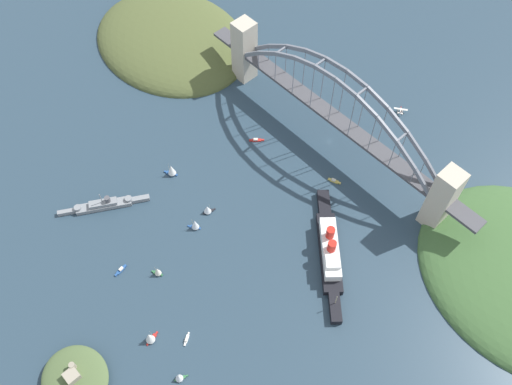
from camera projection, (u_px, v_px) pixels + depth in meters
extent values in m
plane|color=#283D4C|center=(329.00, 141.00, 432.42)|extent=(1400.00, 1400.00, 0.00)
cube|color=#BCB29E|center=(441.00, 199.00, 369.26)|extent=(15.07, 15.91, 56.03)
cube|color=#BCB29E|center=(244.00, 51.00, 448.75)|extent=(15.07, 15.91, 56.03)
cube|color=#47474C|center=(333.00, 117.00, 408.38)|extent=(182.94, 12.57, 2.40)
cube|color=#47474C|center=(466.00, 216.00, 360.80)|extent=(24.00, 12.57, 2.40)
cube|color=#47474C|center=(229.00, 38.00, 455.97)|extent=(24.00, 12.57, 2.40)
cube|color=slate|center=(434.00, 175.00, 369.60)|extent=(21.07, 1.80, 18.01)
cube|color=slate|center=(417.00, 146.00, 365.71)|extent=(20.76, 1.80, 14.78)
cube|color=slate|center=(398.00, 120.00, 364.71)|extent=(20.37, 1.80, 11.54)
cube|color=slate|center=(377.00, 98.00, 366.59)|extent=(19.89, 1.80, 8.26)
cube|color=slate|center=(357.00, 79.00, 371.35)|extent=(19.34, 1.80, 4.91)
cube|color=slate|center=(336.00, 65.00, 379.00)|extent=(19.34, 1.80, 4.91)
cube|color=slate|center=(316.00, 54.00, 389.53)|extent=(19.89, 1.80, 8.26)
cube|color=slate|center=(296.00, 48.00, 402.94)|extent=(20.37, 1.80, 11.54)
cube|color=slate|center=(278.00, 46.00, 419.24)|extent=(20.76, 1.80, 14.78)
cube|color=slate|center=(261.00, 48.00, 438.42)|extent=(21.07, 1.80, 18.01)
cube|color=slate|center=(424.00, 185.00, 365.37)|extent=(21.07, 1.80, 18.01)
cube|color=slate|center=(406.00, 156.00, 361.48)|extent=(20.76, 1.80, 14.78)
cube|color=slate|center=(387.00, 129.00, 360.47)|extent=(20.37, 1.80, 11.54)
cube|color=slate|center=(366.00, 106.00, 362.35)|extent=(19.89, 1.80, 8.26)
cube|color=slate|center=(346.00, 87.00, 367.11)|extent=(19.34, 1.80, 4.91)
cube|color=slate|center=(325.00, 73.00, 374.76)|extent=(19.34, 1.80, 4.91)
cube|color=slate|center=(305.00, 62.00, 385.29)|extent=(19.89, 1.80, 8.26)
cube|color=slate|center=(285.00, 56.00, 398.71)|extent=(20.37, 1.80, 11.54)
cube|color=slate|center=(267.00, 53.00, 415.00)|extent=(20.76, 1.80, 14.78)
cube|color=slate|center=(250.00, 54.00, 434.19)|extent=(21.07, 1.80, 18.01)
cube|color=slate|center=(437.00, 195.00, 370.15)|extent=(1.40, 11.31, 1.40)
cube|color=slate|center=(402.00, 137.00, 362.37)|extent=(1.40, 11.31, 1.40)
cube|color=slate|center=(362.00, 92.00, 366.13)|extent=(1.40, 11.31, 1.40)
cube|color=slate|center=(320.00, 62.00, 381.42)|extent=(1.40, 11.31, 1.40)
cube|color=slate|center=(281.00, 50.00, 408.25)|extent=(1.40, 11.31, 1.40)
cube|color=slate|center=(247.00, 52.00, 446.62)|extent=(1.40, 11.31, 1.40)
cylinder|color=slate|center=(423.00, 166.00, 372.93)|extent=(0.56, 0.56, 14.33)
cylinder|color=slate|center=(413.00, 176.00, 368.69)|extent=(0.56, 0.56, 14.33)
cylinder|color=slate|center=(403.00, 145.00, 375.52)|extent=(0.56, 0.56, 26.40)
cylinder|color=slate|center=(392.00, 154.00, 371.29)|extent=(0.56, 0.56, 26.40)
cylinder|color=slate|center=(383.00, 125.00, 379.57)|extent=(0.56, 0.56, 35.03)
cylinder|color=slate|center=(372.00, 134.00, 375.33)|extent=(0.56, 0.56, 35.03)
cylinder|color=slate|center=(362.00, 108.00, 385.05)|extent=(0.56, 0.56, 40.21)
cylinder|color=slate|center=(352.00, 116.00, 380.81)|extent=(0.56, 0.56, 40.21)
cylinder|color=slate|center=(342.00, 92.00, 391.97)|extent=(0.56, 0.56, 41.93)
cylinder|color=slate|center=(332.00, 100.00, 387.74)|extent=(0.56, 0.56, 41.93)
cylinder|color=slate|center=(323.00, 79.00, 400.34)|extent=(0.56, 0.56, 40.21)
cylinder|color=slate|center=(312.00, 87.00, 396.11)|extent=(0.56, 0.56, 40.21)
cylinder|color=slate|center=(304.00, 68.00, 410.15)|extent=(0.56, 0.56, 35.03)
cylinder|color=slate|center=(293.00, 76.00, 405.92)|extent=(0.56, 0.56, 35.03)
cylinder|color=slate|center=(286.00, 60.00, 421.40)|extent=(0.56, 0.56, 26.40)
cylinder|color=slate|center=(275.00, 67.00, 417.17)|extent=(0.56, 0.56, 26.40)
cylinder|color=slate|center=(269.00, 53.00, 434.10)|extent=(0.56, 0.56, 14.33)
cylinder|color=slate|center=(258.00, 60.00, 429.86)|extent=(0.56, 0.56, 14.33)
ellipsoid|color=#4C562D|center=(172.00, 41.00, 495.85)|extent=(154.24, 123.98, 30.33)
ellipsoid|color=#756B5B|center=(225.00, 43.00, 494.68)|extent=(53.98, 37.19, 16.68)
cube|color=black|center=(329.00, 253.00, 375.20)|extent=(53.48, 49.70, 5.42)
cube|color=black|center=(335.00, 308.00, 353.20)|extent=(19.69, 18.66, 5.42)
cube|color=black|center=(324.00, 203.00, 397.21)|extent=(20.64, 19.72, 5.42)
cube|color=white|center=(330.00, 249.00, 370.05)|extent=(40.97, 38.24, 6.90)
cube|color=white|center=(333.00, 262.00, 359.03)|extent=(13.86, 13.84, 3.20)
cylinder|color=red|center=(332.00, 246.00, 362.32)|extent=(5.82, 5.82, 8.64)
cylinder|color=red|center=(330.00, 233.00, 367.89)|extent=(5.82, 5.82, 8.64)
cylinder|color=tan|center=(336.00, 300.00, 348.13)|extent=(0.50, 0.50, 10.00)
cube|color=gray|center=(104.00, 205.00, 397.38)|extent=(26.52, 37.91, 3.44)
cube|color=gray|center=(67.00, 212.00, 394.27)|extent=(9.57, 13.07, 3.44)
cube|color=gray|center=(140.00, 199.00, 400.49)|extent=(10.13, 13.40, 3.44)
cube|color=gray|center=(103.00, 203.00, 394.72)|extent=(15.13, 20.07, 2.94)
cylinder|color=gray|center=(78.00, 208.00, 392.88)|extent=(5.08, 5.08, 2.20)
cylinder|color=gray|center=(128.00, 199.00, 397.16)|extent=(5.08, 5.08, 2.20)
cylinder|color=gray|center=(101.00, 198.00, 389.31)|extent=(0.60, 0.60, 10.00)
cylinder|color=#4C4C51|center=(107.00, 199.00, 392.12)|extent=(3.99, 3.99, 4.40)
ellipsoid|color=#4C6038|center=(75.00, 379.00, 327.01)|extent=(42.84, 38.97, 8.74)
cube|color=#9E937F|center=(72.00, 376.00, 322.06)|extent=(8.00, 8.00, 6.61)
cylinder|color=gray|center=(73.00, 366.00, 324.90)|extent=(3.60, 3.60, 7.27)
cylinder|color=#B7B7B2|center=(398.00, 112.00, 448.76)|extent=(3.62, 4.67, 0.90)
cylinder|color=#B7B7B2|center=(402.00, 112.00, 448.34)|extent=(3.62, 4.67, 0.90)
cylinder|color=maroon|center=(398.00, 111.00, 447.95)|extent=(0.14, 0.14, 1.05)
cylinder|color=maroon|center=(403.00, 112.00, 447.53)|extent=(0.14, 0.14, 1.05)
ellipsoid|color=silver|center=(401.00, 110.00, 446.81)|extent=(5.11, 6.65, 1.16)
cylinder|color=maroon|center=(401.00, 107.00, 448.57)|extent=(1.36, 1.29, 1.11)
cube|color=silver|center=(401.00, 109.00, 446.89)|extent=(10.15, 7.77, 0.20)
cube|color=silver|center=(400.00, 113.00, 445.00)|extent=(4.12, 3.32, 0.12)
cube|color=maroon|center=(401.00, 112.00, 443.98)|extent=(0.73, 0.97, 1.50)
cube|color=gold|center=(334.00, 181.00, 410.62)|extent=(6.56, 4.59, 1.04)
cube|color=gold|center=(339.00, 183.00, 409.66)|extent=(2.39, 2.05, 1.04)
cube|color=gold|center=(329.00, 179.00, 411.59)|extent=(2.49, 2.32, 1.04)
cube|color=beige|center=(334.00, 180.00, 409.86)|extent=(3.56, 3.02, 1.22)
cube|color=#2D6B3D|center=(181.00, 378.00, 331.12)|extent=(3.67, 5.57, 0.92)
cube|color=#2D6B3D|center=(187.00, 376.00, 331.84)|extent=(1.43, 1.94, 0.92)
cube|color=#2D6B3D|center=(176.00, 380.00, 330.40)|extent=(1.60, 2.00, 0.92)
cylinder|color=tan|center=(181.00, 376.00, 327.86)|extent=(0.16, 0.16, 7.10)
cone|color=white|center=(179.00, 377.00, 327.84)|extent=(6.18, 6.18, 5.68)
cube|color=black|center=(209.00, 211.00, 396.22)|extent=(3.95, 6.24, 0.77)
cube|color=black|center=(214.00, 209.00, 397.15)|extent=(1.58, 2.16, 0.77)
cube|color=black|center=(204.00, 213.00, 395.28)|extent=(1.78, 2.22, 0.77)
cylinder|color=tan|center=(210.00, 208.00, 392.56)|extent=(0.16, 0.16, 8.25)
cone|color=white|center=(207.00, 209.00, 392.50)|extent=(6.64, 6.64, 6.60)
cube|color=#2D6B3D|center=(157.00, 273.00, 369.14)|extent=(5.43, 4.12, 1.07)
cube|color=#2D6B3D|center=(153.00, 271.00, 369.84)|extent=(1.92, 1.62, 1.07)
cube|color=#2D6B3D|center=(161.00, 275.00, 368.43)|extent=(2.00, 1.81, 1.07)
cylinder|color=tan|center=(155.00, 270.00, 365.15)|extent=(0.16, 0.16, 8.69)
cone|color=silver|center=(157.00, 271.00, 365.20)|extent=(5.93, 5.93, 6.95)
cube|color=#234C8C|center=(194.00, 227.00, 388.95)|extent=(6.21, 5.25, 0.75)
cube|color=#234C8C|center=(189.00, 226.00, 389.46)|extent=(2.23, 1.99, 0.75)
cube|color=#234C8C|center=(199.00, 228.00, 388.44)|extent=(2.35, 2.18, 0.75)
cylinder|color=tan|center=(193.00, 223.00, 384.33)|extent=(0.16, 0.16, 10.46)
cone|color=white|center=(195.00, 224.00, 384.54)|extent=(7.34, 7.34, 8.37)
cube|color=silver|center=(187.00, 339.00, 344.32)|extent=(4.48, 5.54, 0.95)
cube|color=silver|center=(189.00, 334.00, 346.23)|extent=(1.83, 2.06, 0.95)
cube|color=silver|center=(185.00, 344.00, 342.41)|extent=(2.00, 2.18, 0.95)
cube|color=beige|center=(186.00, 340.00, 343.14)|extent=(2.71, 3.07, 1.03)
cube|color=#B2231E|center=(152.00, 338.00, 344.66)|extent=(3.97, 6.78, 0.74)
cube|color=#B2231E|center=(157.00, 333.00, 346.58)|extent=(1.62, 2.33, 0.74)
cube|color=#B2231E|center=(148.00, 344.00, 342.73)|extent=(1.85, 2.38, 0.74)
cylinder|color=tan|center=(151.00, 334.00, 339.72)|extent=(0.16, 0.16, 11.66)
cone|color=white|center=(149.00, 337.00, 339.36)|extent=(6.98, 6.98, 9.33)
cube|color=#234C8C|center=(121.00, 270.00, 370.19)|extent=(3.35, 6.48, 1.20)
cube|color=#234C8C|center=(116.00, 275.00, 368.41)|extent=(1.64, 2.24, 1.20)
cube|color=#234C8C|center=(125.00, 266.00, 371.97)|extent=(1.90, 2.28, 1.20)
cube|color=beige|center=(121.00, 269.00, 369.51)|extent=(2.39, 3.35, 1.22)
cube|color=#B2231E|center=(257.00, 140.00, 432.19)|extent=(6.55, 7.00, 1.07)
cube|color=#B2231E|center=(263.00, 140.00, 432.28)|extent=(2.59, 2.69, 1.07)
cube|color=#B2231E|center=(251.00, 140.00, 432.10)|extent=(2.80, 2.87, 1.07)
cube|color=beige|center=(256.00, 139.00, 431.26)|extent=(3.84, 3.99, 1.11)
cube|color=#234C8C|center=(171.00, 173.00, 414.54)|extent=(7.07, 5.50, 1.10)
cube|color=#234C8C|center=(166.00, 172.00, 415.33)|extent=(2.51, 2.13, 1.10)
cube|color=#234C8C|center=(176.00, 175.00, 413.74)|extent=(2.62, 2.35, 1.10)
cylinder|color=tan|center=(169.00, 168.00, 409.44)|extent=(0.16, 0.16, 11.33)
cone|color=white|center=(171.00, 169.00, 409.57)|extent=(8.03, 8.03, 9.06)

